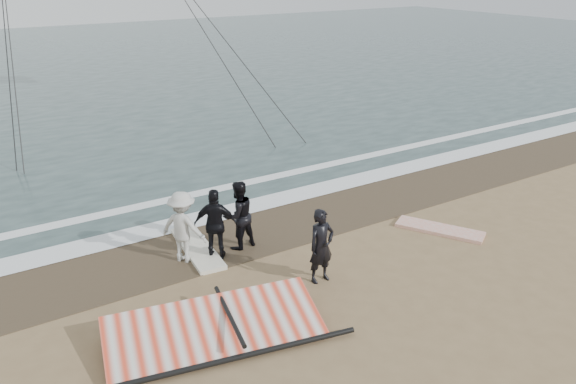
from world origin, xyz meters
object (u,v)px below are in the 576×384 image
at_px(man_main, 321,246).
at_px(board_cream, 197,248).
at_px(sail_rig, 209,329).
at_px(board_white, 440,229).

relative_size(man_main, board_cream, 0.70).
distance_m(board_cream, sail_rig, 3.55).
bearing_deg(sail_rig, man_main, 10.76).
bearing_deg(board_cream, board_white, -17.02).
xyz_separation_m(board_cream, sail_rig, (-1.21, -3.33, 0.14)).
relative_size(board_cream, sail_rig, 0.53).
relative_size(man_main, sail_rig, 0.37).
height_order(board_white, sail_rig, sail_rig).
bearing_deg(sail_rig, board_cream, 70.03).
bearing_deg(man_main, board_cream, 121.05).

